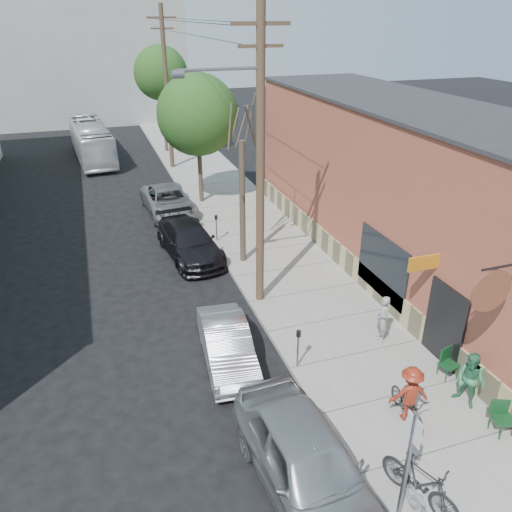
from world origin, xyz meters
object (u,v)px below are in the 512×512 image
object	(u,v)px
patio_chair_b	(503,419)
car_2	(189,241)
tree_leafy_far	(161,73)
patio_chair_a	(449,364)
car_0	(307,463)
parking_meter_far	(216,224)
parking_meter_near	(298,343)
bus	(92,141)
sign_post	(409,457)
car_3	(168,201)
tree_bare	(242,204)
patron_grey	(383,319)
tree_leafy_mid	(197,115)
car_1	(227,345)
cyclist	(410,394)
parked_bike_a	(420,483)
utility_pole_near	(259,158)
patron_green	(470,380)

from	to	relation	value
patio_chair_b	car_2	xyz separation A→B (m)	(-5.26, 12.70, 0.12)
tree_leafy_far	patio_chair_a	xyz separation A→B (m)	(3.36, -28.76, -5.13)
tree_leafy_far	car_0	xyz separation A→B (m)	(-2.00, -30.88, -4.86)
parking_meter_far	parking_meter_near	bearing A→B (deg)	-90.00
car_0	bus	distance (m)	30.86
sign_post	car_3	xyz separation A→B (m)	(-1.55, 19.31, -1.14)
car_3	car_0	bearing A→B (deg)	-93.03
tree_bare	patron_grey	world-z (taller)	tree_bare
tree_leafy_mid	patio_chair_a	xyz separation A→B (m)	(3.36, -16.93, -4.26)
tree_bare	car_1	distance (m)	7.01
tree_leafy_far	patio_chair_a	size ratio (longest dim) A/B	8.52
tree_leafy_mid	patio_chair_b	size ratio (longest dim) A/B	7.75
tree_bare	tree_leafy_mid	bearing A→B (deg)	90.00
car_0	sign_post	bearing A→B (deg)	-42.37
sign_post	cyclist	bearing A→B (deg)	53.32
parked_bike_a	car_2	bearing A→B (deg)	77.78
utility_pole_near	car_1	xyz separation A→B (m)	(-2.02, -3.03, -4.77)
tree_bare	cyclist	distance (m)	10.34
car_2	bus	bearing A→B (deg)	94.58
sign_post	patron_green	distance (m)	4.31
parking_meter_near	tree_leafy_mid	size ratio (longest dim) A/B	0.18
patron_grey	parked_bike_a	distance (m)	5.95
parking_meter_far	patron_green	xyz separation A→B (m)	(3.65, -12.51, -0.03)
sign_post	parking_meter_far	size ratio (longest dim) A/B	2.26
sign_post	tree_bare	xyz separation A→B (m)	(0.45, 12.47, 0.87)
utility_pole_near	car_0	world-z (taller)	utility_pole_near
tree_leafy_mid	cyclist	size ratio (longest dim) A/B	4.32
cyclist	patio_chair_a	bearing A→B (deg)	-141.88
patron_grey	car_2	size ratio (longest dim) A/B	0.32
parking_meter_far	utility_pole_near	distance (m)	7.09
tree_bare	car_0	world-z (taller)	tree_bare
car_1	bus	size ratio (longest dim) A/B	0.41
utility_pole_near	car_1	size ratio (longest dim) A/B	2.58
patron_green	parked_bike_a	distance (m)	3.69
tree_leafy_mid	bus	xyz separation A→B (m)	(-5.36, 11.62, -3.53)
utility_pole_near	patron_green	bearing A→B (deg)	-63.29
parking_meter_near	car_0	xyz separation A→B (m)	(-1.45, -3.96, -0.12)
utility_pole_near	bus	distance (m)	23.57
patio_chair_b	patron_grey	world-z (taller)	patron_grey
patio_chair_a	car_1	bearing A→B (deg)	137.71
car_3	bus	world-z (taller)	bus
patron_grey	car_1	bearing A→B (deg)	-83.52
car_2	car_3	bearing A→B (deg)	84.06
parking_meter_near	car_1	size ratio (longest dim) A/B	0.32
tree_leafy_mid	car_2	distance (m)	7.91
sign_post	parked_bike_a	xyz separation A→B (m)	(0.56, 0.14, -1.10)
tree_leafy_far	parked_bike_a	world-z (taller)	tree_leafy_far
bus	tree_leafy_mid	bearing A→B (deg)	-69.79
utility_pole_near	tree_leafy_far	xyz separation A→B (m)	(0.41, 22.89, 0.31)
tree_leafy_far	patron_green	xyz separation A→B (m)	(3.10, -29.86, -4.77)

